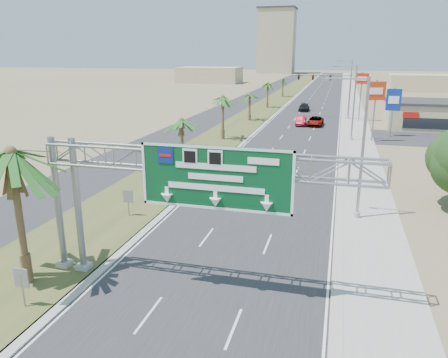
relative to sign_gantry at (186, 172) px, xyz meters
name	(u,v)px	position (x,y,z in m)	size (l,w,h in m)	color
road	(318,98)	(1.06, 100.07, -6.05)	(12.00, 300.00, 0.02)	#28282B
sidewalk_right	(352,99)	(9.56, 100.07, -6.01)	(4.00, 300.00, 0.10)	#9E9B93
median_grass	(281,97)	(-8.94, 100.07, -6.00)	(7.00, 300.00, 0.12)	#3E4D22
opposing_road	(255,96)	(-15.94, 100.07, -6.05)	(8.00, 300.00, 0.02)	#28282B
sign_gantry	(186,172)	(0.00, 0.00, 0.00)	(16.75, 1.24, 7.50)	gray
palm_near	(11,153)	(-8.14, -1.93, 0.87)	(5.70, 5.70, 8.35)	brown
palm_row_b	(181,121)	(-8.44, 22.07, -1.16)	(3.99, 3.99, 5.95)	brown
palm_row_c	(223,98)	(-8.44, 38.07, -0.39)	(3.99, 3.99, 6.75)	brown
palm_row_d	(250,95)	(-8.44, 56.07, -1.64)	(3.99, 3.99, 5.45)	brown
palm_row_e	(268,84)	(-8.44, 75.07, -0.97)	(3.99, 3.99, 6.15)	brown
palm_row_f	(283,79)	(-8.44, 100.07, -1.35)	(3.99, 3.99, 5.75)	brown
streetlight_near	(359,155)	(8.36, 12.07, -1.36)	(3.27, 0.44, 10.00)	gray
streetlight_mid	(352,106)	(8.36, 42.07, -1.36)	(3.27, 0.44, 10.00)	gray
streetlight_far	(349,86)	(8.36, 78.07, -1.36)	(3.27, 0.44, 10.00)	gray
signal_mast	(338,92)	(6.23, 62.05, -1.21)	(10.28, 0.71, 8.00)	gray
store_building	(447,116)	(23.06, 56.07, -4.06)	(18.00, 10.00, 4.00)	tan
median_signback_a	(22,281)	(-6.74, -3.93, -4.61)	(0.75, 0.08, 2.08)	gray
median_signback_b	(128,198)	(-7.44, 8.07, -4.61)	(0.75, 0.08, 2.08)	gray
tower_distant	(277,42)	(-30.94, 240.07, 11.44)	(20.00, 16.00, 35.00)	tan
building_distant_left	(209,75)	(-43.94, 150.07, -3.06)	(24.00, 14.00, 6.00)	tan
building_distant_right	(423,83)	(31.06, 130.07, -3.56)	(20.00, 12.00, 5.00)	tan
car_left_lane	(261,159)	(-0.94, 25.69, -5.36)	(1.64, 4.07, 1.39)	black
car_mid_lane	(301,121)	(0.77, 53.40, -5.31)	(1.59, 4.55, 1.50)	maroon
car_right_lane	(315,121)	(3.06, 53.54, -5.33)	(2.40, 5.21, 1.45)	gray
car_far	(304,107)	(-0.33, 71.96, -5.33)	(2.04, 5.03, 1.46)	black
pole_sign_red_near	(376,94)	(11.19, 41.89, 0.27)	(2.41, 0.74, 8.13)	gray
pole_sign_blue	(393,101)	(13.96, 46.60, -1.09)	(2.01, 0.38, 6.89)	gray
pole_sign_red_far	(362,83)	(10.06, 60.51, 0.55)	(2.22, 0.71, 8.37)	gray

